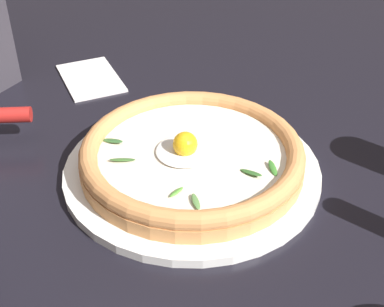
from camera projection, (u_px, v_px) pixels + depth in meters
ground_plane at (187, 206)px, 0.67m from camera, size 2.40×2.40×0.03m
pizza_plate at (192, 170)px, 0.70m from camera, size 0.33×0.33×0.01m
pizza at (192, 155)px, 0.69m from camera, size 0.29×0.29×0.05m
folded_napkin at (90, 77)px, 0.92m from camera, size 0.16×0.16×0.01m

